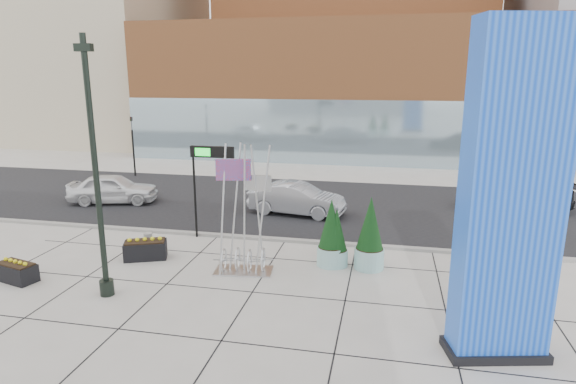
% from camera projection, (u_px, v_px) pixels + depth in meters
% --- Properties ---
extents(ground, '(160.00, 160.00, 0.00)m').
position_uv_depth(ground, '(233.00, 277.00, 16.72)').
color(ground, '#9E9991').
rests_on(ground, ground).
extents(street_asphalt, '(80.00, 12.00, 0.02)m').
position_uv_depth(street_asphalt, '(290.00, 204.00, 26.23)').
color(street_asphalt, black).
rests_on(street_asphalt, ground).
extents(curb_edge, '(80.00, 0.30, 0.12)m').
position_uv_depth(curb_edge, '(262.00, 238.00, 20.51)').
color(curb_edge, gray).
rests_on(curb_edge, ground).
extents(tower_podium, '(34.00, 10.00, 11.00)m').
position_uv_depth(tower_podium, '(342.00, 91.00, 40.89)').
color(tower_podium, '#AB6031').
rests_on(tower_podium, ground).
extents(tower_glass_front, '(34.00, 0.60, 5.00)m').
position_uv_depth(tower_glass_front, '(335.00, 133.00, 37.04)').
color(tower_glass_front, '#8CA5B2').
rests_on(tower_glass_front, ground).
extents(blue_pylon, '(2.62, 1.60, 8.12)m').
position_uv_depth(blue_pylon, '(511.00, 204.00, 11.21)').
color(blue_pylon, blue).
rests_on(blue_pylon, ground).
extents(lamp_post, '(0.52, 0.44, 8.00)m').
position_uv_depth(lamp_post, '(98.00, 196.00, 14.62)').
color(lamp_post, black).
rests_on(lamp_post, ground).
extents(public_art_sculpture, '(2.14, 1.25, 4.63)m').
position_uv_depth(public_art_sculpture, '(243.00, 239.00, 16.92)').
color(public_art_sculpture, silver).
rests_on(public_art_sculpture, ground).
extents(concrete_bollard, '(0.34, 0.34, 0.66)m').
position_uv_depth(concrete_bollard, '(148.00, 241.00, 19.38)').
color(concrete_bollard, gray).
rests_on(concrete_bollard, ground).
extents(overhead_street_sign, '(1.88, 0.21, 3.98)m').
position_uv_depth(overhead_street_sign, '(209.00, 160.00, 19.96)').
color(overhead_street_sign, black).
rests_on(overhead_street_sign, ground).
extents(round_planter_east, '(1.07, 1.07, 2.69)m').
position_uv_depth(round_planter_east, '(370.00, 235.00, 17.22)').
color(round_planter_east, '#97CBC8').
rests_on(round_planter_east, ground).
extents(round_planter_mid, '(1.01, 1.01, 2.54)m').
position_uv_depth(round_planter_mid, '(331.00, 234.00, 17.51)').
color(round_planter_mid, '#97CBC8').
rests_on(round_planter_mid, ground).
extents(round_planter_west, '(0.87, 0.87, 2.18)m').
position_uv_depth(round_planter_west, '(336.00, 239.00, 17.51)').
color(round_planter_west, '#97CBC8').
rests_on(round_planter_west, ground).
extents(box_planter_north, '(1.74, 1.30, 0.86)m').
position_uv_depth(box_planter_north, '(145.00, 249.00, 18.34)').
color(box_planter_north, black).
rests_on(box_planter_north, ground).
extents(box_planter_south, '(1.53, 1.03, 0.77)m').
position_uv_depth(box_planter_south, '(17.00, 271.00, 16.36)').
color(box_planter_south, black).
rests_on(box_planter_south, ground).
extents(car_white_west, '(5.01, 2.98, 1.60)m').
position_uv_depth(car_white_west, '(113.00, 189.00, 26.22)').
color(car_white_west, white).
rests_on(car_white_west, ground).
extents(car_silver_mid, '(5.01, 2.39, 1.58)m').
position_uv_depth(car_silver_mid, '(297.00, 199.00, 24.07)').
color(car_silver_mid, '#A0A1A8').
rests_on(car_silver_mid, ground).
extents(car_dark_east, '(5.61, 2.63, 1.58)m').
position_uv_depth(car_dark_east, '(515.00, 195.00, 24.89)').
color(car_dark_east, black).
rests_on(car_dark_east, ground).
extents(traffic_signal, '(0.15, 0.18, 4.10)m').
position_uv_depth(traffic_signal, '(133.00, 143.00, 32.82)').
color(traffic_signal, black).
rests_on(traffic_signal, ground).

